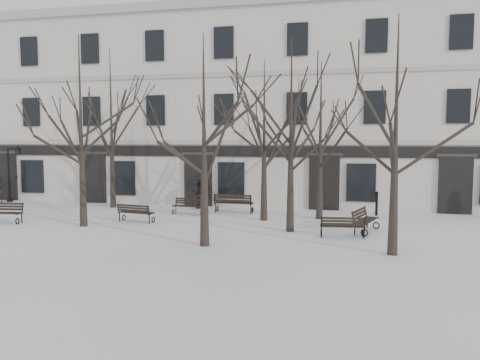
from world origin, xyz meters
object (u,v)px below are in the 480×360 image
(tree_1, at_px, (204,115))
(bench_4, at_px, (234,202))
(bench_0, at_px, (2,212))
(lamp_post, at_px, (12,170))
(tree_0, at_px, (80,107))
(tree_3, at_px, (396,106))
(bench_1, at_px, (135,212))
(bench_3, at_px, (189,206))
(bench_2, at_px, (343,226))
(tree_2, at_px, (291,111))
(bench_5, at_px, (364,219))

(tree_1, distance_m, bench_4, 8.48)
(bench_0, relative_size, lamp_post, 0.56)
(tree_0, relative_size, tree_3, 1.06)
(bench_1, xyz_separation_m, bench_4, (3.76, 3.53, 0.08))
(bench_3, bearing_deg, bench_4, 26.13)
(bench_1, xyz_separation_m, bench_3, (1.64, 2.70, -0.02))
(bench_1, relative_size, bench_3, 1.06)
(bench_2, xyz_separation_m, bench_4, (-5.43, 5.03, 0.08))
(tree_1, xyz_separation_m, bench_3, (-2.78, 6.58, -4.16))
(tree_1, relative_size, tree_2, 0.94)
(bench_3, bearing_deg, tree_1, -62.43)
(bench_4, bearing_deg, lamp_post, -4.05)
(tree_0, relative_size, bench_3, 4.98)
(tree_0, distance_m, bench_5, 12.77)
(bench_2, distance_m, bench_4, 7.40)
(bench_1, bearing_deg, bench_3, -112.41)
(bench_0, bearing_deg, bench_2, -7.68)
(tree_3, distance_m, bench_1, 12.23)
(bench_0, distance_m, bench_2, 14.97)
(tree_1, xyz_separation_m, tree_2, (2.68, 3.24, 0.29))
(bench_0, distance_m, bench_1, 5.96)
(tree_2, relative_size, bench_4, 3.92)
(tree_1, bearing_deg, bench_1, 138.69)
(bench_2, height_order, lamp_post, lamp_post)
(bench_0, relative_size, bench_1, 1.08)
(tree_0, bearing_deg, lamp_post, 143.31)
(tree_3, relative_size, lamp_post, 2.28)
(tree_2, height_order, bench_4, tree_2)
(tree_3, xyz_separation_m, bench_1, (-10.78, 3.84, -4.34))
(bench_1, bearing_deg, lamp_post, -16.76)
(tree_2, height_order, bench_2, tree_2)
(tree_3, bearing_deg, lamp_post, 157.42)
(tree_2, distance_m, bench_5, 5.31)
(tree_3, height_order, bench_5, tree_3)
(bench_0, xyz_separation_m, bench_1, (5.78, 1.48, -0.04))
(bench_3, bearing_deg, tree_2, -26.79)
(bench_1, height_order, bench_4, bench_4)
(bench_4, bearing_deg, bench_5, 151.16)
(bench_2, relative_size, bench_4, 0.87)
(bench_5, bearing_deg, tree_3, -150.57)
(bench_5, bearing_deg, bench_4, 78.16)
(lamp_post, bearing_deg, bench_1, -25.61)
(tree_1, bearing_deg, bench_5, 33.53)
(tree_1, bearing_deg, bench_0, 166.72)
(tree_2, relative_size, bench_1, 4.51)
(tree_0, xyz_separation_m, bench_2, (10.98, -0.13, -4.65))
(bench_4, height_order, lamp_post, lamp_post)
(bench_1, distance_m, bench_2, 9.31)
(tree_0, bearing_deg, tree_3, -11.11)
(bench_1, distance_m, bench_3, 3.16)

